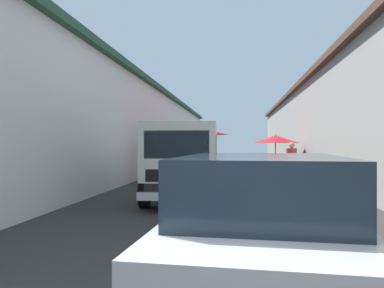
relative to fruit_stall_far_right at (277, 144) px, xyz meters
name	(u,v)px	position (x,y,z in m)	size (l,w,h in m)	color
ground	(227,182)	(-4.08, 2.44, -1.54)	(90.00, 90.00, 0.00)	#33302D
building_left_whitewash	(80,128)	(-1.83, 9.78, 0.81)	(49.80, 7.50, 4.69)	silver
fruit_stall_far_right	(277,144)	(0.00, 0.00, 0.00)	(2.42, 2.42, 2.08)	#9E9EA3
fruit_stall_mid_lane	(201,138)	(-1.17, 3.79, 0.34)	(2.69, 2.69, 2.45)	#9E9EA3
fruit_stall_near_right	(170,139)	(-4.50, 4.73, 0.23)	(2.20, 2.20, 2.29)	#9E9EA3
hatchback_car	(261,223)	(-15.47, 1.76, -0.80)	(4.00, 2.11, 1.45)	#ADAFB5
delivery_truck	(183,164)	(-9.83, 3.42, -0.50)	(4.98, 2.12, 2.08)	black
vendor_by_crates	(292,161)	(-5.31, 0.00, -0.60)	(0.56, 0.42, 1.63)	#665B4C
plastic_stool	(203,178)	(-6.06, 3.23, -1.21)	(0.30, 0.30, 0.43)	#194CB2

